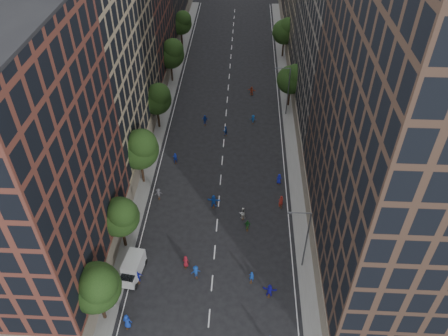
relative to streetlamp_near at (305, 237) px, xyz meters
name	(u,v)px	position (x,y,z in m)	size (l,w,h in m)	color
ground	(225,129)	(-10.37, 28.00, -5.17)	(240.00, 240.00, 0.00)	black
sidewalk_left	(162,103)	(-22.37, 35.50, -5.09)	(4.00, 105.00, 0.15)	slate
sidewalk_right	(293,107)	(1.63, 35.50, -5.09)	(4.00, 105.00, 0.15)	slate
bldg_left_a	(19,168)	(-29.37, -1.00, 9.83)	(14.00, 22.00, 30.00)	#5A2C22
bldg_left_b	(86,45)	(-29.37, 23.00, 11.83)	(14.00, 26.00, 34.00)	#958261
bldg_left_c	(126,6)	(-29.37, 46.00, 8.83)	(14.00, 20.00, 28.00)	#5A2C22
bldg_right_a	(406,130)	(8.63, 3.00, 12.83)	(14.00, 30.00, 36.00)	#422E23
bldg_right_b	(352,28)	(8.63, 32.00, 11.33)	(14.00, 28.00, 33.00)	#645C53
tree_left_0	(96,287)	(-21.38, -8.15, 0.79)	(5.20, 5.20, 8.83)	black
tree_left_1	(120,216)	(-21.39, 1.86, 0.38)	(4.80, 4.80, 8.21)	black
tree_left_2	(140,148)	(-21.36, 13.83, 1.19)	(5.60, 5.60, 9.45)	black
tree_left_3	(157,98)	(-21.38, 27.85, 0.65)	(5.00, 5.00, 8.58)	black
tree_left_4	(171,53)	(-21.37, 43.84, 0.93)	(5.40, 5.40, 9.08)	black
tree_left_5	(181,22)	(-21.39, 59.86, 0.51)	(4.80, 4.80, 8.33)	black
tree_right_a	(292,78)	(1.02, 35.85, 0.46)	(5.00, 5.00, 8.39)	black
tree_right_b	(286,30)	(1.02, 55.85, 0.79)	(5.20, 5.20, 8.83)	black
streetlamp_near	(305,237)	(0.00, 0.00, 0.00)	(2.64, 0.22, 9.06)	#595B60
streetlamp_far	(287,89)	(0.00, 33.00, 0.00)	(2.64, 0.22, 9.06)	#595B60
cargo_van	(133,268)	(-19.65, -2.23, -3.95)	(2.61, 4.57, 2.31)	silver
skater_0	(127,321)	(-18.87, -8.87, -4.20)	(0.94, 0.61, 1.93)	navy
skater_1	(252,277)	(-5.84, -2.50, -4.37)	(0.58, 0.38, 1.59)	#123B99
skater_3	(196,272)	(-12.31, -2.13, -4.32)	(1.10, 0.63, 1.70)	navy
skater_4	(138,277)	(-18.87, -3.21, -4.27)	(1.05, 0.44, 1.80)	#151DAC
skater_5	(269,291)	(-3.83, -4.31, -4.29)	(1.63, 0.52, 1.76)	#17139F
skater_6	(186,262)	(-13.64, -0.74, -4.34)	(0.81, 0.53, 1.66)	maroon
skater_7	(281,202)	(-1.87, 9.86, -4.21)	(0.70, 0.46, 1.93)	maroon
skater_8	(243,213)	(-7.03, 7.45, -4.27)	(0.87, 0.68, 1.79)	#B1B2AE
skater_9	(159,193)	(-18.81, 10.79, -4.37)	(1.03, 0.59, 1.59)	#444349
skater_10	(247,225)	(-6.37, 5.50, -4.37)	(0.93, 0.39, 1.59)	#1F6926
skater_11	(214,201)	(-11.00, 9.44, -4.20)	(1.80, 0.57, 1.94)	#1547AF
skater_12	(279,179)	(-1.87, 14.66, -4.37)	(0.78, 0.51, 1.60)	#151CB0
skater_13	(175,158)	(-17.51, 18.62, -4.29)	(0.64, 0.42, 1.75)	#152CAD
skater_14	(225,131)	(-10.22, 26.32, -4.38)	(0.76, 0.59, 1.57)	#143DA8
skater_15	(253,119)	(-5.62, 30.01, -4.40)	(0.99, 0.57, 1.54)	#134B9B
skater_16	(205,120)	(-13.82, 29.20, -4.27)	(1.05, 0.44, 1.80)	#163DB8
skater_17	(252,91)	(-5.87, 39.48, -4.34)	(1.53, 0.49, 1.65)	#983019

